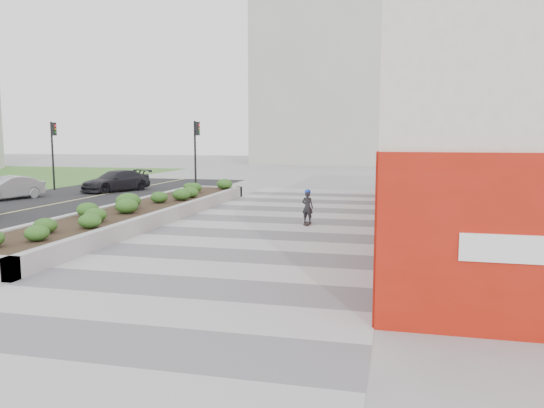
{
  "coord_description": "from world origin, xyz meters",
  "views": [
    {
      "loc": [
        4.31,
        -11.87,
        3.23
      ],
      "look_at": [
        0.4,
        4.63,
        1.1
      ],
      "focal_mm": 35.0,
      "sensor_mm": 36.0,
      "label": 1
    }
  ],
  "objects_px": {
    "traffic_signal_near": "(196,146)",
    "traffic_signal_far": "(53,145)",
    "skateboarder": "(308,207)",
    "car_silver": "(8,188)",
    "planter": "(140,210)",
    "car_dark": "(116,181)"
  },
  "relations": [
    {
      "from": "traffic_signal_far",
      "to": "car_silver",
      "type": "bearing_deg",
      "value": -79.99
    },
    {
      "from": "skateboarder",
      "to": "car_silver",
      "type": "height_order",
      "value": "skateboarder"
    },
    {
      "from": "traffic_signal_near",
      "to": "traffic_signal_far",
      "type": "relative_size",
      "value": 1.0
    },
    {
      "from": "traffic_signal_near",
      "to": "planter",
      "type": "bearing_deg",
      "value": -80.65
    },
    {
      "from": "traffic_signal_far",
      "to": "car_dark",
      "type": "height_order",
      "value": "traffic_signal_far"
    },
    {
      "from": "skateboarder",
      "to": "car_dark",
      "type": "xyz_separation_m",
      "value": [
        -13.32,
        9.6,
        -0.05
      ]
    },
    {
      "from": "traffic_signal_near",
      "to": "car_silver",
      "type": "relative_size",
      "value": 1.13
    },
    {
      "from": "planter",
      "to": "traffic_signal_near",
      "type": "height_order",
      "value": "traffic_signal_near"
    },
    {
      "from": "planter",
      "to": "traffic_signal_near",
      "type": "relative_size",
      "value": 4.29
    },
    {
      "from": "planter",
      "to": "car_silver",
      "type": "relative_size",
      "value": 4.85
    },
    {
      "from": "skateboarder",
      "to": "car_silver",
      "type": "relative_size",
      "value": 0.36
    },
    {
      "from": "car_dark",
      "to": "traffic_signal_near",
      "type": "bearing_deg",
      "value": 30.35
    },
    {
      "from": "skateboarder",
      "to": "car_silver",
      "type": "bearing_deg",
      "value": 164.79
    },
    {
      "from": "car_dark",
      "to": "planter",
      "type": "bearing_deg",
      "value": -31.78
    },
    {
      "from": "traffic_signal_far",
      "to": "traffic_signal_near",
      "type": "bearing_deg",
      "value": 3.11
    },
    {
      "from": "planter",
      "to": "skateboarder",
      "type": "xyz_separation_m",
      "value": [
        6.6,
        0.36,
        0.27
      ]
    },
    {
      "from": "traffic_signal_far",
      "to": "car_dark",
      "type": "bearing_deg",
      "value": -0.45
    },
    {
      "from": "traffic_signal_near",
      "to": "car_dark",
      "type": "relative_size",
      "value": 0.96
    },
    {
      "from": "car_silver",
      "to": "skateboarder",
      "type": "bearing_deg",
      "value": 2.57
    },
    {
      "from": "car_silver",
      "to": "traffic_signal_near",
      "type": "bearing_deg",
      "value": 52.18
    },
    {
      "from": "planter",
      "to": "traffic_signal_far",
      "type": "xyz_separation_m",
      "value": [
        -10.93,
        10.0,
        2.34
      ]
    },
    {
      "from": "planter",
      "to": "car_dark",
      "type": "relative_size",
      "value": 4.13
    }
  ]
}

